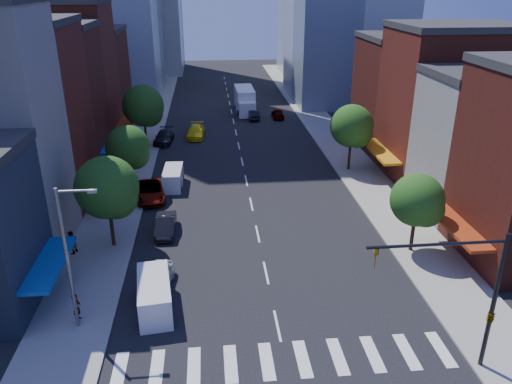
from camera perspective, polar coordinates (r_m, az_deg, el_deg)
The scene contains 30 objects.
ground at distance 31.45m, azimuth 2.46°, elevation -15.02°, with size 220.00×220.00×0.00m, color black.
sidewalk_left at distance 67.89m, azimuth -12.85°, elevation 5.94°, with size 5.00×120.00×0.15m, color gray.
sidewalk_right at distance 69.24m, azimuth 8.24°, elevation 6.62°, with size 5.00×120.00×0.15m, color gray.
crosswalk at distance 29.17m, azimuth 3.31°, elevation -18.62°, with size 19.00×3.00×0.01m, color silver.
bldg_left_2 at distance 49.52m, azimuth -26.08°, elevation 7.43°, with size 12.00×9.00×16.00m, color maroon.
bldg_left_3 at distance 57.46m, azimuth -23.28°, elevation 9.27°, with size 12.00×8.00×15.00m, color #4C1C13.
bldg_left_4 at distance 65.27m, azimuth -21.34°, elevation 11.92°, with size 12.00×9.00×17.00m, color maroon.
bldg_left_5 at distance 74.67m, azimuth -19.31°, elevation 11.86°, with size 12.00×10.00×13.00m, color #4C1C13.
bldg_right_1 at distance 48.46m, azimuth 25.45°, elevation 4.75°, with size 12.00×8.00×12.00m, color beige.
bldg_right_2 at distance 55.70m, azimuth 21.19°, elevation 9.20°, with size 12.00×10.00×15.00m, color maroon.
bldg_right_3 at distance 64.78m, azimuth 17.27°, elevation 10.56°, with size 12.00×10.00×13.00m, color #4C1C13.
traffic_signal at distance 28.59m, azimuth 24.55°, elevation -11.50°, with size 7.24×2.24×8.00m.
streetlight at distance 30.24m, azimuth -20.54°, elevation -6.37°, with size 2.25×0.25×9.00m.
tree_left_near at distance 39.03m, azimuth -16.45°, elevation 0.22°, with size 4.80×4.80×7.30m.
tree_left_mid at distance 49.33m, azimuth -14.27°, elevation 4.80°, with size 4.20×4.20×6.65m.
tree_left_far at distance 62.52m, azimuth -12.62°, elevation 9.39°, with size 5.00×5.00×7.75m.
tree_right_near at distance 38.95m, azimuth 18.15°, elevation -1.13°, with size 4.00×4.00×6.20m.
tree_right_far at distance 54.66m, azimuth 11.04°, elevation 7.22°, with size 4.60×4.60×7.20m.
parked_car_front at distance 34.94m, azimuth -11.10°, elevation -9.73°, with size 1.69×4.20×1.43m, color silver.
parked_car_second at distance 41.99m, azimuth -10.29°, elevation -3.73°, with size 1.53×4.39×1.45m, color black.
parked_car_third at distance 48.69m, azimuth -11.98°, elevation 0.05°, with size 2.57×5.57×1.55m, color #999999.
parked_car_rear at distance 65.74m, azimuth -10.46°, elevation 6.21°, with size 2.12×5.22×1.51m, color black.
cargo_van_near at distance 32.69m, azimuth -11.52°, elevation -11.60°, with size 2.56×5.16×2.11m.
cargo_van_far at distance 51.08m, azimuth -9.47°, elevation 1.57°, with size 1.97×4.56×1.92m.
taxi at distance 67.48m, azimuth -6.89°, elevation 6.87°, with size 2.15×5.29×1.54m, color yellow.
traffic_car_oncoming at distance 76.11m, azimuth -0.32°, elevation 8.83°, with size 1.45×4.17×1.37m, color black.
traffic_car_far at distance 76.76m, azimuth 2.51°, elevation 8.94°, with size 1.64×4.09×1.39m, color #999999.
box_truck at distance 80.37m, azimuth -1.27°, elevation 10.36°, with size 2.95×9.16×3.67m.
pedestrian_near at distance 32.90m, azimuth -19.78°, elevation -12.31°, with size 0.68×0.45×1.87m, color #999999.
pedestrian_far at distance 40.45m, azimuth -20.36°, elevation -5.44°, with size 0.89×0.70×1.84m, color #999999.
Camera 1 is at (-3.70, -24.49, 19.38)m, focal length 35.00 mm.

